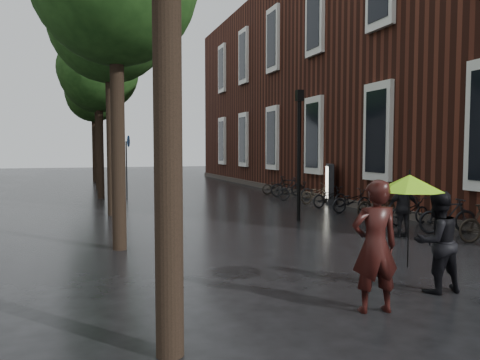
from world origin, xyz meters
name	(u,v)px	position (x,y,z in m)	size (l,w,h in m)	color
brick_building	(360,86)	(10.47, 19.46, 5.99)	(10.20, 33.20, 12.00)	#38160F
street_trees	(103,51)	(-3.99, 15.91, 6.34)	(4.33, 34.03, 8.91)	black
person_burgundy	(375,246)	(-0.95, 1.48, 0.96)	(0.70, 0.46, 1.92)	black
person_black	(437,242)	(0.58, 1.96, 0.83)	(0.81, 0.63, 1.67)	black
lime_umbrella	(409,183)	(-0.14, 1.77, 1.83)	(1.03, 1.03, 1.52)	black
pedestrian_walking	(403,208)	(3.22, 6.19, 0.78)	(0.91, 0.38, 1.56)	black
parked_bicycles	(342,198)	(4.66, 11.68, 0.46)	(2.08, 14.14, 1.02)	black
ad_lightbox	(330,184)	(5.21, 13.60, 0.87)	(0.27, 1.14, 1.72)	black
lamp_post	(299,142)	(1.83, 9.68, 2.59)	(0.22, 0.22, 4.27)	black
cycle_sign	(127,157)	(-2.80, 18.92, 1.99)	(0.16, 0.55, 3.02)	#262628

